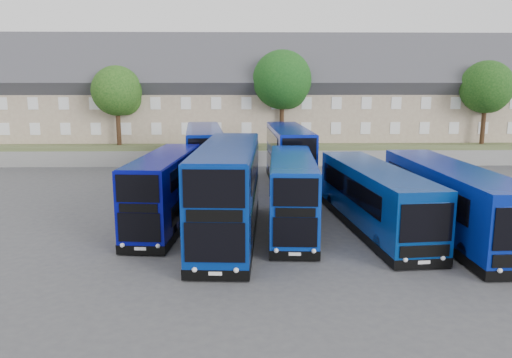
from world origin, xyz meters
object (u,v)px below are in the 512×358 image
at_px(tree_far, 510,85).
at_px(tree_mid, 284,82).
at_px(dd_front_mid, 228,193).
at_px(dd_front_left, 165,192).
at_px(tree_east, 487,89).
at_px(tree_west, 119,93).
at_px(coach_east_a, 374,199).

bearing_deg(tree_far, tree_mid, -165.96).
relative_size(dd_front_mid, tree_mid, 1.35).
bearing_deg(dd_front_left, tree_east, 42.60).
height_order(dd_front_left, tree_west, tree_west).
distance_m(dd_front_mid, coach_east_a, 8.13).
bearing_deg(dd_front_left, tree_far, 45.04).
distance_m(dd_front_left, tree_west, 23.57).
xyz_separation_m(tree_mid, tree_east, (20.00, -0.50, -0.68)).
relative_size(dd_front_mid, tree_west, 1.62).
relative_size(dd_front_mid, coach_east_a, 0.96).
xyz_separation_m(dd_front_left, tree_west, (-7.68, 21.70, 5.06)).
relative_size(tree_mid, tree_east, 1.12).
relative_size(tree_mid, tree_far, 1.06).
relative_size(coach_east_a, tree_far, 1.49).
height_order(tree_mid, tree_far, tree_mid).
xyz_separation_m(dd_front_left, coach_east_a, (11.58, -0.83, -0.28)).
distance_m(coach_east_a, tree_east, 28.64).
bearing_deg(tree_east, coach_east_a, -126.61).
bearing_deg(coach_east_a, dd_front_left, 170.35).
relative_size(tree_west, tree_mid, 0.83).
bearing_deg(dd_front_mid, tree_far, 48.39).
bearing_deg(dd_front_mid, dd_front_left, 152.30).
xyz_separation_m(dd_front_left, dd_front_mid, (3.58, -2.15, 0.40)).
distance_m(tree_east, tree_far, 9.23).
xyz_separation_m(coach_east_a, tree_east, (16.74, 22.53, 5.68)).
bearing_deg(dd_front_left, dd_front_mid, -25.84).
relative_size(coach_east_a, tree_west, 1.69).
distance_m(dd_front_mid, tree_mid, 25.45).
bearing_deg(tree_east, tree_mid, 178.57).
distance_m(tree_mid, tree_east, 20.02).
bearing_deg(tree_mid, dd_front_mid, -101.00).
relative_size(dd_front_left, dd_front_mid, 0.84).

